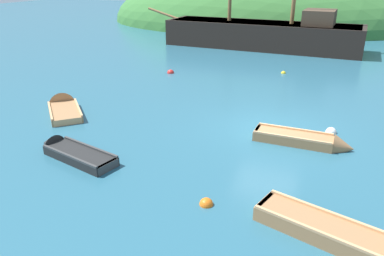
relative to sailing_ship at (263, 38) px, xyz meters
name	(u,v)px	position (x,y,z in m)	size (l,w,h in m)	color
ground_plane	(270,129)	(3.50, -16.67, -0.77)	(120.00, 120.00, 0.00)	#285B70
shore_hill	(259,23)	(-3.42, 15.75, -0.77)	(36.60, 23.65, 12.90)	#387033
sailing_ship	(263,38)	(0.00, 0.00, 0.00)	(18.00, 4.74, 12.98)	black
rowboat_outer_right	(64,109)	(-5.38, -17.81, -0.70)	(2.96, 3.02, 1.16)	#9E7047
rowboat_outer_left	(341,239)	(6.12, -22.75, -0.65)	(3.79, 1.99, 0.90)	#9E7047
rowboat_near_dock	(307,142)	(4.95, -17.61, -0.67)	(3.46, 1.01, 0.86)	#9E7047
rowboat_center	(70,153)	(-2.36, -21.30, -0.69)	(3.45, 1.72, 0.88)	black
buoy_yellow	(283,73)	(2.75, -7.66, -0.77)	(0.28, 0.28, 0.28)	yellow
buoy_red	(171,73)	(-3.67, -10.02, -0.77)	(0.42, 0.42, 0.42)	red
buoy_orange	(206,205)	(2.80, -22.38, -0.77)	(0.37, 0.37, 0.37)	orange
buoy_white	(331,133)	(5.73, -16.18, -0.77)	(0.41, 0.41, 0.41)	white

